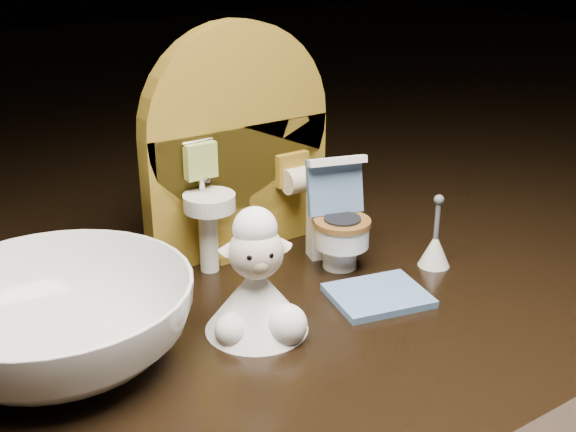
% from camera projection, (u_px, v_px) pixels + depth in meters
% --- Properties ---
extents(backdrop_panel, '(0.13, 0.05, 0.15)m').
position_uv_depth(backdrop_panel, '(237.00, 155.00, 0.46)').
color(backdrop_panel, olive).
rests_on(backdrop_panel, ground).
extents(toy_toilet, '(0.04, 0.05, 0.07)m').
position_uv_depth(toy_toilet, '(337.00, 225.00, 0.46)').
color(toy_toilet, white).
rests_on(toy_toilet, ground).
extents(bath_mat, '(0.06, 0.06, 0.00)m').
position_uv_depth(bath_mat, '(378.00, 296.00, 0.42)').
color(bath_mat, '#567BAB').
rests_on(bath_mat, ground).
extents(toilet_brush, '(0.02, 0.02, 0.05)m').
position_uv_depth(toilet_brush, '(435.00, 247.00, 0.46)').
color(toilet_brush, white).
rests_on(toilet_brush, ground).
extents(plush_lamb, '(0.06, 0.06, 0.07)m').
position_uv_depth(plush_lamb, '(257.00, 289.00, 0.38)').
color(plush_lamb, white).
rests_on(plush_lamb, ground).
extents(ceramic_bowl, '(0.14, 0.14, 0.04)m').
position_uv_depth(ceramic_bowl, '(59.00, 322.00, 0.36)').
color(ceramic_bowl, white).
rests_on(ceramic_bowl, ground).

